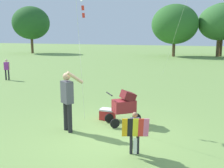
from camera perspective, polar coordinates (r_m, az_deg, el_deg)
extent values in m
plane|color=#75994C|center=(7.17, -1.56, -11.19)|extent=(120.00, 120.00, 0.00)
cylinder|color=brown|center=(40.10, -16.78, 7.86)|extent=(0.36, 0.36, 2.11)
ellipsoid|color=#235623|center=(40.10, -17.03, 12.44)|extent=(5.39, 4.85, 4.58)
cylinder|color=brown|center=(33.65, 13.11, 7.19)|extent=(0.36, 0.36, 1.64)
ellipsoid|color=#2D6628|center=(33.63, 13.33, 12.39)|extent=(5.58, 5.03, 4.75)
cylinder|color=brown|center=(34.85, 21.76, 7.19)|extent=(0.36, 0.36, 2.08)
ellipsoid|color=#387033|center=(34.84, 22.11, 12.17)|extent=(4.98, 4.48, 4.23)
cylinder|color=brown|center=(35.50, 22.33, 7.43)|extent=(0.36, 0.36, 2.37)
ellipsoid|color=#2D6628|center=(35.51, 22.69, 12.49)|extent=(4.90, 4.41, 4.16)
cylinder|color=#232328|center=(6.14, 5.55, -12.65)|extent=(0.07, 0.07, 0.48)
cylinder|color=#232328|center=(6.13, 4.12, -12.68)|extent=(0.07, 0.07, 0.48)
cube|color=#4C4C56|center=(5.98, 4.90, -8.96)|extent=(0.24, 0.20, 0.36)
cylinder|color=#A37556|center=(6.00, 6.16, -9.17)|extent=(0.05, 0.05, 0.32)
cylinder|color=#A37556|center=(5.98, 3.63, -9.20)|extent=(0.05, 0.05, 0.32)
sphere|color=#A37556|center=(5.90, 4.94, -6.62)|extent=(0.12, 0.12, 0.12)
cube|color=pink|center=(5.83, 7.35, -9.29)|extent=(0.17, 0.19, 0.45)
cube|color=red|center=(5.82, 6.20, -9.31)|extent=(0.17, 0.19, 0.45)
cube|color=yellow|center=(5.80, 5.05, -9.32)|extent=(0.17, 0.19, 0.45)
cube|color=black|center=(5.80, 3.89, -9.34)|extent=(0.17, 0.19, 0.45)
cube|color=#F4A319|center=(5.79, 2.74, -9.35)|extent=(0.17, 0.19, 0.45)
cube|color=white|center=(5.94, 5.00, -13.16)|extent=(0.08, 0.04, 0.36)
cylinder|color=#232328|center=(7.61, -9.93, -6.79)|extent=(0.12, 0.12, 0.81)
cylinder|color=#232328|center=(7.40, -9.02, -7.28)|extent=(0.12, 0.12, 0.81)
cube|color=#4C4C56|center=(7.32, -9.65, -1.73)|extent=(0.42, 0.37, 0.61)
cylinder|color=tan|center=(7.53, -10.42, -1.76)|extent=(0.09, 0.09, 0.54)
cylinder|color=tan|center=(7.12, -7.97, 1.38)|extent=(0.33, 0.47, 0.38)
sphere|color=tan|center=(7.25, -9.76, 1.59)|extent=(0.21, 0.21, 0.21)
cylinder|color=black|center=(8.23, 5.29, -7.28)|extent=(0.24, 0.21, 0.28)
cylinder|color=black|center=(8.18, -0.62, -7.35)|extent=(0.24, 0.21, 0.28)
cylinder|color=black|center=(7.71, 0.62, -8.47)|extent=(0.24, 0.21, 0.28)
cube|color=maroon|center=(7.95, 2.58, -4.73)|extent=(0.77, 0.75, 0.36)
cube|color=maroon|center=(7.92, 3.46, -2.55)|extent=(0.59, 0.59, 0.35)
cylinder|color=black|center=(7.70, -0.58, -2.16)|extent=(0.34, 0.39, 0.04)
cube|color=red|center=(8.32, -6.30, 15.94)|extent=(0.09, 0.06, 0.14)
cube|color=red|center=(8.26, -6.15, 14.45)|extent=(0.09, 0.06, 0.14)
cylinder|color=silver|center=(7.74, -6.77, 4.93)|extent=(0.35, 1.06, 3.81)
cylinder|color=silver|center=(15.48, 13.98, 11.90)|extent=(2.28, 3.85, 6.19)
cylinder|color=#232328|center=(16.92, -21.85, 1.83)|extent=(0.09, 0.09, 0.61)
cylinder|color=#232328|center=(16.82, -21.31, 1.82)|extent=(0.09, 0.09, 0.61)
cube|color=purple|center=(16.80, -21.70, 3.62)|extent=(0.29, 0.21, 0.46)
cylinder|color=beige|center=(16.90, -22.17, 3.51)|extent=(0.07, 0.07, 0.41)
cylinder|color=beige|center=(16.72, -21.22, 3.51)|extent=(0.07, 0.07, 0.41)
sphere|color=beige|center=(16.77, -21.78, 4.71)|extent=(0.16, 0.16, 0.16)
cube|color=red|center=(8.46, -1.00, -6.66)|extent=(0.44, 0.32, 0.30)
cube|color=white|center=(8.41, -1.00, -5.52)|extent=(0.45, 0.33, 0.05)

